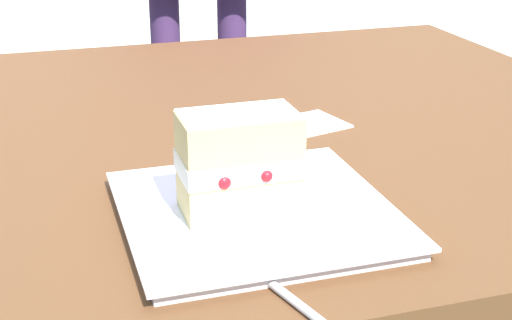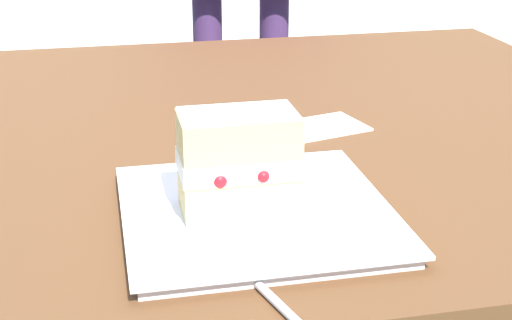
{
  "view_description": "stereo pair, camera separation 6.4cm",
  "coord_description": "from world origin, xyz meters",
  "px_view_note": "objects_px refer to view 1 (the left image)",
  "views": [
    {
      "loc": [
        -0.26,
        -0.99,
        1.07
      ],
      "look_at": [
        -0.05,
        -0.31,
        0.79
      ],
      "focal_mm": 53.33,
      "sensor_mm": 36.0,
      "label": 1
    },
    {
      "loc": [
        -0.2,
        -1.01,
        1.07
      ],
      "look_at": [
        -0.05,
        -0.31,
        0.79
      ],
      "focal_mm": 53.33,
      "sensor_mm": 36.0,
      "label": 2
    }
  ],
  "objects_px": {
    "patio_table": "(228,183)",
    "dessert_fork": "(267,280)",
    "paper_napkin": "(301,125)",
    "cake_slice": "(239,163)",
    "dessert_plate": "(256,214)"
  },
  "relations": [
    {
      "from": "patio_table",
      "to": "dessert_fork",
      "type": "distance_m",
      "value": 0.46
    },
    {
      "from": "patio_table",
      "to": "paper_napkin",
      "type": "bearing_deg",
      "value": -27.95
    },
    {
      "from": "patio_table",
      "to": "cake_slice",
      "type": "distance_m",
      "value": 0.36
    },
    {
      "from": "dessert_plate",
      "to": "paper_napkin",
      "type": "height_order",
      "value": "dessert_plate"
    },
    {
      "from": "patio_table",
      "to": "dessert_fork",
      "type": "height_order",
      "value": "dessert_fork"
    },
    {
      "from": "cake_slice",
      "to": "paper_napkin",
      "type": "bearing_deg",
      "value": 57.94
    },
    {
      "from": "paper_napkin",
      "to": "patio_table",
      "type": "bearing_deg",
      "value": 152.05
    },
    {
      "from": "patio_table",
      "to": "dessert_plate",
      "type": "height_order",
      "value": "dessert_plate"
    },
    {
      "from": "dessert_fork",
      "to": "paper_napkin",
      "type": "xyz_separation_m",
      "value": [
        0.18,
        0.39,
        -0.0
      ]
    },
    {
      "from": "dessert_plate",
      "to": "paper_napkin",
      "type": "xyz_separation_m",
      "value": [
        0.15,
        0.26,
        -0.01
      ]
    },
    {
      "from": "patio_table",
      "to": "dessert_fork",
      "type": "relative_size",
      "value": 7.3
    },
    {
      "from": "patio_table",
      "to": "dessert_plate",
      "type": "bearing_deg",
      "value": -99.74
    },
    {
      "from": "dessert_fork",
      "to": "dessert_plate",
      "type": "bearing_deg",
      "value": 77.25
    },
    {
      "from": "dessert_fork",
      "to": "cake_slice",
      "type": "bearing_deg",
      "value": 85.4
    },
    {
      "from": "patio_table",
      "to": "cake_slice",
      "type": "xyz_separation_m",
      "value": [
        -0.07,
        -0.32,
        0.16
      ]
    }
  ]
}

